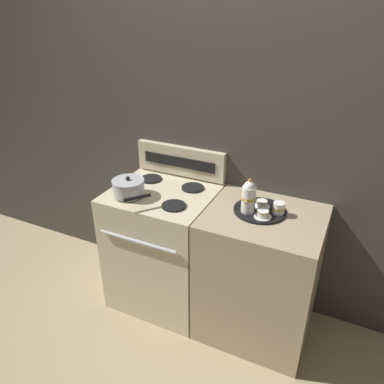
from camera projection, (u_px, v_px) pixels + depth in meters
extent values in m
plane|color=tan|center=(208.00, 309.00, 2.76)|extent=(6.00, 6.00, 0.00)
cube|color=#423D38|center=(231.00, 155.00, 2.52)|extent=(6.00, 0.05, 2.20)
cube|color=beige|center=(164.00, 247.00, 2.69)|extent=(0.69, 0.61, 0.89)
cylinder|color=silver|center=(137.00, 242.00, 2.32)|extent=(0.55, 0.02, 0.02)
cylinder|color=black|center=(151.00, 179.00, 2.66)|extent=(0.15, 0.15, 0.01)
cylinder|color=black|center=(193.00, 188.00, 2.53)|extent=(0.15, 0.15, 0.01)
cylinder|color=black|center=(129.00, 195.00, 2.44)|extent=(0.15, 0.15, 0.01)
cylinder|color=black|center=(174.00, 206.00, 2.31)|extent=(0.15, 0.15, 0.01)
cube|color=beige|center=(181.00, 161.00, 2.66)|extent=(0.67, 0.05, 0.21)
cube|color=black|center=(179.00, 162.00, 2.64)|extent=(0.55, 0.01, 0.07)
cube|color=tan|center=(259.00, 275.00, 2.42)|extent=(0.70, 0.61, 0.89)
cylinder|color=#B7B7BC|center=(129.00, 188.00, 2.41)|extent=(0.20, 0.20, 0.09)
cylinder|color=#B7B7BC|center=(128.00, 181.00, 2.39)|extent=(0.21, 0.21, 0.01)
sphere|color=black|center=(128.00, 178.00, 2.38)|extent=(0.03, 0.03, 0.03)
cylinder|color=black|center=(137.00, 198.00, 2.25)|extent=(0.13, 0.15, 0.02)
cylinder|color=black|center=(260.00, 210.00, 2.26)|extent=(0.32, 0.32, 0.01)
cylinder|color=white|center=(248.00, 199.00, 2.20)|extent=(0.08, 0.08, 0.16)
cylinder|color=gold|center=(249.00, 198.00, 2.19)|extent=(0.08, 0.08, 0.02)
sphere|color=white|center=(249.00, 187.00, 2.16)|extent=(0.07, 0.07, 0.07)
sphere|color=gold|center=(250.00, 180.00, 2.14)|extent=(0.02, 0.02, 0.02)
cone|color=white|center=(245.00, 203.00, 2.14)|extent=(0.02, 0.06, 0.05)
cylinder|color=white|center=(261.00, 207.00, 2.28)|extent=(0.10, 0.10, 0.01)
cylinder|color=white|center=(262.00, 203.00, 2.27)|extent=(0.07, 0.07, 0.04)
cylinder|color=gold|center=(262.00, 201.00, 2.26)|extent=(0.07, 0.07, 0.01)
cylinder|color=white|center=(263.00, 217.00, 2.17)|extent=(0.10, 0.10, 0.01)
cylinder|color=white|center=(263.00, 214.00, 2.16)|extent=(0.07, 0.07, 0.04)
cylinder|color=gold|center=(263.00, 211.00, 2.15)|extent=(0.07, 0.07, 0.01)
cylinder|color=white|center=(279.00, 208.00, 2.20)|extent=(0.07, 0.07, 0.07)
cylinder|color=gold|center=(279.00, 208.00, 2.20)|extent=(0.07, 0.07, 0.01)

